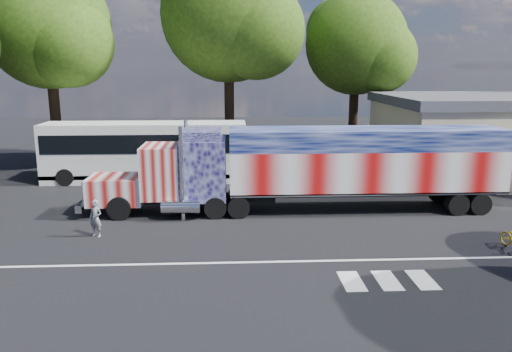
{
  "coord_description": "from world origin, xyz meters",
  "views": [
    {
      "loc": [
        -1.16,
        -20.06,
        7.0
      ],
      "look_at": [
        0.0,
        3.0,
        1.9
      ],
      "focal_mm": 35.0,
      "sensor_mm": 36.0,
      "label": 1
    }
  ],
  "objects_px": {
    "coach_bus": "(146,151)",
    "tree_ne_a": "(358,44)",
    "semi_truck": "(314,166)",
    "woman": "(96,218)",
    "tree_nw_a": "(50,27)",
    "tree_n_mid": "(231,15)"
  },
  "relations": [
    {
      "from": "coach_bus",
      "to": "tree_n_mid",
      "type": "xyz_separation_m",
      "value": [
        5.35,
        5.65,
        8.63
      ]
    },
    {
      "from": "coach_bus",
      "to": "tree_ne_a",
      "type": "height_order",
      "value": "tree_ne_a"
    },
    {
      "from": "semi_truck",
      "to": "woman",
      "type": "relative_size",
      "value": 13.0
    },
    {
      "from": "coach_bus",
      "to": "tree_n_mid",
      "type": "height_order",
      "value": "tree_n_mid"
    },
    {
      "from": "coach_bus",
      "to": "tree_ne_a",
      "type": "xyz_separation_m",
      "value": [
        14.98,
        7.75,
        6.74
      ]
    },
    {
      "from": "coach_bus",
      "to": "tree_nw_a",
      "type": "distance_m",
      "value": 10.55
    },
    {
      "from": "woman",
      "to": "tree_nw_a",
      "type": "height_order",
      "value": "tree_nw_a"
    },
    {
      "from": "coach_bus",
      "to": "tree_nw_a",
      "type": "relative_size",
      "value": 0.91
    },
    {
      "from": "semi_truck",
      "to": "coach_bus",
      "type": "relative_size",
      "value": 1.65
    },
    {
      "from": "woman",
      "to": "coach_bus",
      "type": "bearing_deg",
      "value": 109.7
    },
    {
      "from": "tree_n_mid",
      "to": "tree_ne_a",
      "type": "xyz_separation_m",
      "value": [
        9.63,
        2.1,
        -1.89
      ]
    },
    {
      "from": "tree_n_mid",
      "to": "tree_nw_a",
      "type": "distance_m",
      "value": 12.0
    },
    {
      "from": "semi_truck",
      "to": "woman",
      "type": "distance_m",
      "value": 10.4
    },
    {
      "from": "semi_truck",
      "to": "tree_ne_a",
      "type": "bearing_deg",
      "value": 69.27
    },
    {
      "from": "coach_bus",
      "to": "tree_n_mid",
      "type": "bearing_deg",
      "value": 46.57
    },
    {
      "from": "woman",
      "to": "tree_nw_a",
      "type": "distance_m",
      "value": 17.61
    },
    {
      "from": "tree_n_mid",
      "to": "tree_ne_a",
      "type": "bearing_deg",
      "value": 12.3
    },
    {
      "from": "woman",
      "to": "tree_nw_a",
      "type": "relative_size",
      "value": 0.12
    },
    {
      "from": "coach_bus",
      "to": "tree_nw_a",
      "type": "bearing_deg",
      "value": 151.37
    },
    {
      "from": "tree_n_mid",
      "to": "tree_ne_a",
      "type": "relative_size",
      "value": 1.22
    },
    {
      "from": "semi_truck",
      "to": "tree_nw_a",
      "type": "relative_size",
      "value": 1.5
    },
    {
      "from": "semi_truck",
      "to": "woman",
      "type": "height_order",
      "value": "semi_truck"
    }
  ]
}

